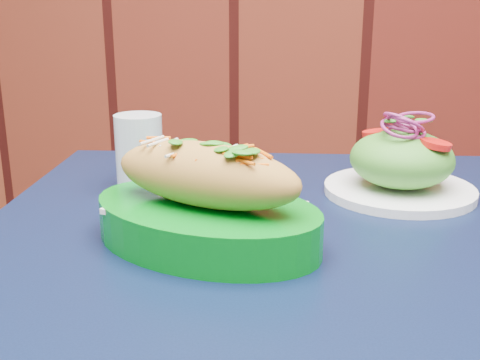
# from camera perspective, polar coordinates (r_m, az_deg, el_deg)

# --- Properties ---
(cafe_table) EXTENTS (0.87, 0.87, 0.75)m
(cafe_table) POSITION_cam_1_polar(r_m,az_deg,el_deg) (0.72, 6.86, -12.29)
(cafe_table) COLOR black
(cafe_table) RESTS_ON ground
(banh_mi_basket) EXTENTS (0.31, 0.26, 0.12)m
(banh_mi_basket) POSITION_cam_1_polar(r_m,az_deg,el_deg) (0.66, -3.23, -2.19)
(banh_mi_basket) COLOR #007513
(banh_mi_basket) RESTS_ON cafe_table
(salad_plate) EXTENTS (0.21, 0.21, 0.12)m
(salad_plate) POSITION_cam_1_polar(r_m,az_deg,el_deg) (0.85, 15.04, 1.43)
(salad_plate) COLOR white
(salad_plate) RESTS_ON cafe_table
(water_glass) EXTENTS (0.07, 0.07, 0.11)m
(water_glass) POSITION_cam_1_polar(r_m,az_deg,el_deg) (0.86, -9.53, 2.58)
(water_glass) COLOR silver
(water_glass) RESTS_ON cafe_table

